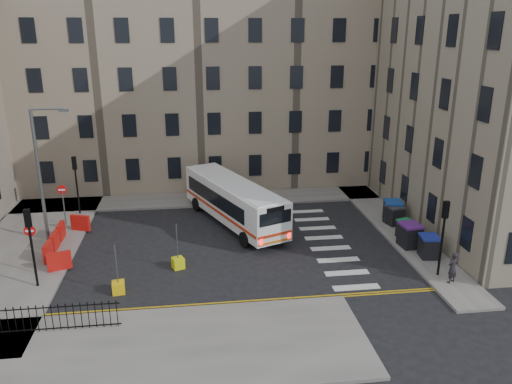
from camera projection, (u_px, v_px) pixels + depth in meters
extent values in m
plane|color=black|center=(262.00, 244.00, 30.46)|extent=(120.00, 120.00, 0.00)
cube|color=slate|center=(168.00, 201.00, 37.80)|extent=(36.00, 3.20, 0.15)
cube|color=slate|center=(379.00, 213.00, 35.32)|extent=(2.40, 26.00, 0.15)
cube|color=slate|center=(27.00, 248.00, 29.65)|extent=(6.00, 22.00, 0.15)
cube|color=slate|center=(125.00, 351.00, 20.15)|extent=(20.00, 6.00, 0.15)
cube|color=gray|center=(153.00, 85.00, 41.72)|extent=(38.00, 10.50, 16.00)
cylinder|color=black|center=(441.00, 247.00, 25.79)|extent=(0.12, 0.12, 3.20)
cube|color=black|center=(446.00, 210.00, 25.16)|extent=(0.28, 0.22, 0.90)
cylinder|color=black|center=(78.00, 192.00, 34.56)|extent=(0.12, 0.12, 3.20)
cube|color=black|center=(74.00, 163.00, 33.93)|extent=(0.28, 0.22, 0.90)
cylinder|color=black|center=(33.00, 257.00, 24.67)|extent=(0.12, 0.12, 3.20)
cube|color=black|center=(28.00, 218.00, 24.03)|extent=(0.28, 0.22, 0.90)
cylinder|color=#595B5E|center=(40.00, 177.00, 29.45)|extent=(0.20, 0.20, 8.00)
cube|color=#595B5E|center=(30.00, 108.00, 28.19)|extent=(0.50, 0.22, 0.14)
cylinder|color=#595B5E|center=(64.00, 207.00, 32.74)|extent=(0.08, 0.08, 2.40)
cube|color=red|center=(61.00, 185.00, 32.28)|extent=(0.60, 0.04, 0.60)
cylinder|color=#595B5E|center=(33.00, 252.00, 26.14)|extent=(0.08, 0.08, 2.40)
cube|color=red|center=(29.00, 225.00, 25.68)|extent=(0.60, 0.04, 0.60)
cube|color=red|center=(48.00, 252.00, 27.81)|extent=(0.25, 1.25, 1.00)
cube|color=red|center=(55.00, 241.00, 29.23)|extent=(0.25, 1.25, 1.00)
cube|color=red|center=(61.00, 231.00, 30.64)|extent=(0.25, 1.25, 1.00)
cube|color=red|center=(80.00, 223.00, 31.98)|extent=(1.26, 0.66, 1.00)
cube|color=red|center=(59.00, 261.00, 26.70)|extent=(1.26, 0.66, 1.00)
cube|color=black|center=(25.00, 309.00, 20.95)|extent=(7.80, 0.04, 0.04)
cube|color=black|center=(28.00, 330.00, 21.27)|extent=(7.80, 0.04, 0.04)
cube|color=white|center=(233.00, 200.00, 33.12)|extent=(6.21, 10.65, 2.39)
cube|color=black|center=(214.00, 198.00, 32.89)|extent=(3.25, 7.82, 0.96)
cube|color=black|center=(246.00, 192.00, 34.02)|extent=(3.25, 7.82, 0.96)
cube|color=black|center=(201.00, 177.00, 37.40)|extent=(1.97, 0.85, 1.05)
cube|color=black|center=(275.00, 218.00, 28.62)|extent=(1.97, 0.85, 0.77)
cube|color=red|center=(217.00, 211.00, 32.73)|extent=(3.96, 9.58, 0.17)
cube|color=red|center=(249.00, 205.00, 33.87)|extent=(3.96, 9.58, 0.17)
cube|color=#FF0C0C|center=(261.00, 242.00, 28.56)|extent=(0.21, 0.13, 0.38)
cube|color=#FF0C0C|center=(289.00, 236.00, 29.46)|extent=(0.21, 0.13, 0.38)
cylinder|color=black|center=(196.00, 204.00, 35.85)|extent=(0.61, 0.99, 0.96)
cylinder|color=black|center=(226.00, 199.00, 36.98)|extent=(0.61, 0.99, 0.96)
cylinder|color=black|center=(245.00, 240.00, 29.85)|extent=(0.61, 0.99, 0.96)
cylinder|color=black|center=(278.00, 232.00, 30.98)|extent=(0.61, 0.99, 0.96)
cube|color=black|center=(429.00, 247.00, 28.20)|extent=(1.09, 1.22, 1.15)
cube|color=navy|center=(430.00, 237.00, 28.01)|extent=(1.15, 1.27, 0.12)
cube|color=black|center=(410.00, 236.00, 29.55)|extent=(1.16, 1.31, 1.28)
cube|color=#541E71|center=(411.00, 225.00, 29.33)|extent=(1.22, 1.37, 0.13)
cube|color=black|center=(406.00, 230.00, 30.85)|extent=(1.11, 1.19, 1.01)
cube|color=#1A783F|center=(407.00, 221.00, 30.67)|extent=(1.16, 1.25, 0.11)
cube|color=black|center=(394.00, 216.00, 33.01)|extent=(1.16, 1.28, 1.15)
cube|color=#343436|center=(394.00, 207.00, 32.81)|extent=(1.22, 1.34, 0.12)
cube|color=black|center=(393.00, 212.00, 33.43)|extent=(1.28, 1.41, 1.29)
cube|color=navy|center=(393.00, 202.00, 33.21)|extent=(1.34, 1.48, 0.14)
imported|color=black|center=(452.00, 268.00, 25.23)|extent=(0.72, 0.63, 1.67)
cube|color=yellow|center=(118.00, 287.00, 24.68)|extent=(0.67, 0.67, 0.60)
cube|color=#D7E00D|center=(178.00, 263.00, 27.26)|extent=(0.77, 0.77, 0.60)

